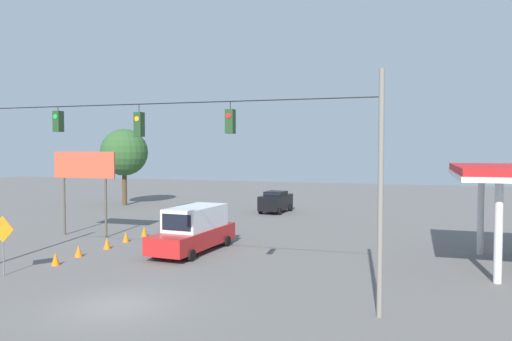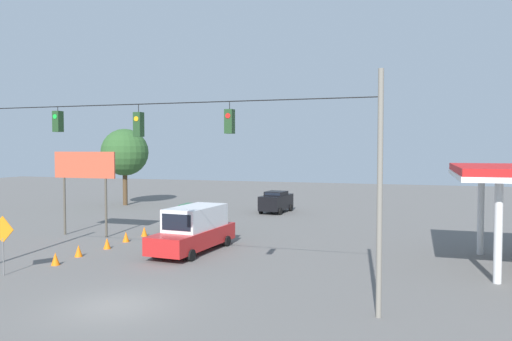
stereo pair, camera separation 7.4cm
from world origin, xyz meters
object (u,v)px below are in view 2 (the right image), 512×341
at_px(roadside_billboard, 84,172).
at_px(tree_horizon_left, 125,152).
at_px(sedan_green_withflow_far, 194,218).
at_px(traffic_cone_fourth, 126,237).
at_px(work_zone_sign, 3,234).
at_px(sedan_black_withflow_deep, 276,201).
at_px(overhead_signal_span, 139,165).
at_px(traffic_cone_nearest, 55,259).
at_px(traffic_cone_second, 79,251).
at_px(box_truck_red_withflow_mid, 194,229).
at_px(traffic_cone_fifth, 144,231).
at_px(traffic_cone_third, 107,243).

height_order(roadside_billboard, tree_horizon_left, tree_horizon_left).
bearing_deg(sedan_green_withflow_far, traffic_cone_fourth, 61.01).
relative_size(traffic_cone_fourth, work_zone_sign, 0.23).
bearing_deg(sedan_black_withflow_deep, roadside_billboard, 60.47).
height_order(overhead_signal_span, traffic_cone_nearest, overhead_signal_span).
bearing_deg(work_zone_sign, traffic_cone_fourth, -95.02).
relative_size(traffic_cone_fourth, roadside_billboard, 0.11).
relative_size(sedan_green_withflow_far, tree_horizon_left, 0.50).
bearing_deg(tree_horizon_left, traffic_cone_second, 116.95).
bearing_deg(traffic_cone_second, traffic_cone_nearest, 94.68).
distance_m(box_truck_red_withflow_mid, traffic_cone_fourth, 5.67).
height_order(work_zone_sign, tree_horizon_left, tree_horizon_left).
bearing_deg(roadside_billboard, box_truck_red_withflow_mid, 165.80).
relative_size(overhead_signal_span, traffic_cone_second, 29.55).
height_order(traffic_cone_nearest, traffic_cone_second, same).
xyz_separation_m(sedan_black_withflow_deep, roadside_billboard, (9.15, 16.15, 3.38)).
relative_size(sedan_black_withflow_deep, traffic_cone_second, 6.93).
bearing_deg(traffic_cone_fifth, roadside_billboard, 15.41).
bearing_deg(roadside_billboard, traffic_cone_fourth, 164.61).
bearing_deg(traffic_cone_nearest, tree_horizon_left, -64.69).
bearing_deg(traffic_cone_fourth, roadside_billboard, -15.39).
height_order(overhead_signal_span, traffic_cone_fourth, overhead_signal_span).
relative_size(traffic_cone_nearest, tree_horizon_left, 0.08).
bearing_deg(roadside_billboard, traffic_cone_fifth, -164.59).
bearing_deg(traffic_cone_third, traffic_cone_fifth, -88.88).
xyz_separation_m(sedan_green_withflow_far, box_truck_red_withflow_mid, (-2.82, 6.01, 0.25)).
distance_m(traffic_cone_fifth, tree_horizon_left, 20.48).
xyz_separation_m(sedan_black_withflow_deep, traffic_cone_second, (5.32, 21.86, -0.71)).
height_order(sedan_green_withflow_far, traffic_cone_third, sedan_green_withflow_far).
height_order(traffic_cone_third, tree_horizon_left, tree_horizon_left).
bearing_deg(traffic_cone_fifth, traffic_cone_second, 88.87).
bearing_deg(overhead_signal_span, sedan_green_withflow_far, -73.43).
distance_m(traffic_cone_fourth, roadside_billboard, 5.75).
xyz_separation_m(box_truck_red_withflow_mid, sedan_black_withflow_deep, (0.18, -18.51, -0.26)).
xyz_separation_m(box_truck_red_withflow_mid, roadside_billboard, (9.33, -2.36, 3.12)).
bearing_deg(sedan_black_withflow_deep, overhead_signal_span, 93.52).
height_order(traffic_cone_fourth, traffic_cone_fifth, same).
xyz_separation_m(overhead_signal_span, traffic_cone_fourth, (6.91, -9.72, -5.02)).
height_order(sedan_green_withflow_far, work_zone_sign, work_zone_sign).
bearing_deg(overhead_signal_span, traffic_cone_fifth, -60.07).
bearing_deg(sedan_green_withflow_far, traffic_cone_second, 74.00).
bearing_deg(traffic_cone_fifth, traffic_cone_fourth, 88.30).
bearing_deg(roadside_billboard, tree_horizon_left, -65.56).
xyz_separation_m(traffic_cone_second, tree_horizon_left, (11.58, -22.77, 5.26)).
height_order(traffic_cone_nearest, traffic_cone_third, same).
xyz_separation_m(sedan_black_withflow_deep, tree_horizon_left, (16.90, -0.91, 4.55)).
distance_m(sedan_black_withflow_deep, traffic_cone_fourth, 18.02).
bearing_deg(roadside_billboard, traffic_cone_third, 140.39).
relative_size(overhead_signal_span, roadside_billboard, 3.37).
relative_size(sedan_black_withflow_deep, traffic_cone_nearest, 6.93).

